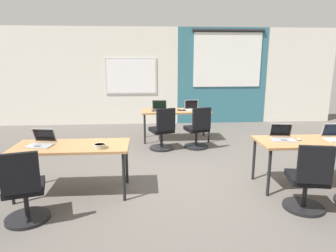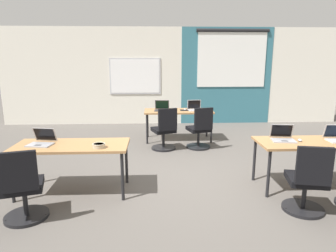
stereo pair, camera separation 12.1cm
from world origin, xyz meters
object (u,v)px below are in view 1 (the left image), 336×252
Objects in this scene: chair_far_right at (198,131)px; laptop_near_right_end at (336,136)px; chair_near_left_end at (24,193)px; mouse_near_right_inner at (299,139)px; mouse_far_right at (182,109)px; laptop_far_left at (159,108)px; chair_near_right_inner at (308,183)px; laptop_far_right at (192,108)px; chair_far_left at (163,133)px; desk_near_left at (72,149)px; desk_near_right at (311,144)px; laptop_near_left_end at (41,142)px; desk_far_center at (176,113)px; snack_bowl at (100,146)px; laptop_near_right_inner at (282,136)px.

chair_far_right is 2.72× the size of laptop_near_right_end.
mouse_near_right_inner is at bearing 176.45° from chair_near_left_end.
mouse_near_right_inner is 0.33× the size of laptop_near_right_end.
chair_near_left_end is at bearing -122.40° from mouse_far_right.
chair_far_right is at bearing -36.44° from laptop_far_left.
laptop_far_right is at bearing -63.67° from chair_near_right_inner.
mouse_near_right_inner is (1.93, -2.00, 0.36)m from chair_far_left.
desk_near_right is at bearing 0.00° from desk_near_left.
chair_near_right_inner is 2.72× the size of laptop_near_right_end.
laptop_near_right_end is (4.32, 0.00, 0.00)m from laptop_near_left_end.
chair_near_left_end is at bearing -120.65° from desk_far_center.
desk_far_center is at bearing 172.40° from laptop_far_right.
laptop_far_left is at bearing 134.18° from laptop_near_right_end.
desk_near_left and desk_near_right have the same top height.
desk_near_right is at bearing 3.38° from snack_bowl.
desk_far_center is 0.40m from laptop_far_right.
laptop_near_left_end reaches higher than chair_near_left_end.
chair_near_left_end is at bearing -167.69° from mouse_near_right_inner.
laptop_near_left_end is at bearing 179.93° from mouse_near_right_inner.
laptop_near_left_end is at bearing -140.05° from laptop_far_right.
chair_near_left_end reaches higher than desk_near_left.
chair_near_right_inner is (-0.43, -0.76, -0.28)m from desk_near_right.
laptop_near_right_inner is 0.40× the size of chair_near_left_end.
laptop_far_left is 3.23m from laptop_near_right_inner.
mouse_far_right is 0.12× the size of chair_near_right_inner.
desk_near_left is 3.30m from desk_far_center.
chair_near_left_end is (-3.70, -0.81, -0.36)m from mouse_near_right_inner.
desk_near_right is 3.30m from desk_far_center.
laptop_far_right is at bearing 52.60° from desk_near_left.
desk_near_left is at bearing -2.21° from chair_near_right_inner.
laptop_far_left is 0.88m from chair_far_left.
desk_far_center is 4.23× the size of laptop_near_left_end.
laptop_near_right_end is (0.83, 0.79, 0.39)m from chair_near_right_inner.
laptop_far_left is 3.13m from snack_bowl.
chair_far_left is 2.60m from laptop_near_right_inner.
mouse_far_right is at bearing -0.17° from desk_far_center.
laptop_far_right is 0.97× the size of laptop_near_right_inner.
laptop_near_left_end is (-1.81, -1.99, 0.39)m from chair_far_left.
chair_near_right_inner is 3.59m from laptop_near_left_end.
mouse_far_right reaches higher than desk_far_center.
laptop_near_right_inner is (1.69, -1.94, 0.39)m from chair_far_left.
laptop_near_right_end reaches higher than mouse_far_right.
chair_far_left and chair_near_right_inner have the same top height.
mouse_near_right_inner is 0.12× the size of chair_near_right_inner.
desk_near_right is at bearing 9.33° from laptop_near_left_end.
mouse_near_right_inner is 0.58m from laptop_near_right_end.
mouse_far_right is (-1.60, 2.80, 0.08)m from desk_near_right.
laptop_far_right is at bearing 60.04° from snack_bowl.
mouse_far_right is 3.76m from chair_near_right_inner.
mouse_near_right_inner is (1.18, -2.78, -0.03)m from laptop_far_right.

